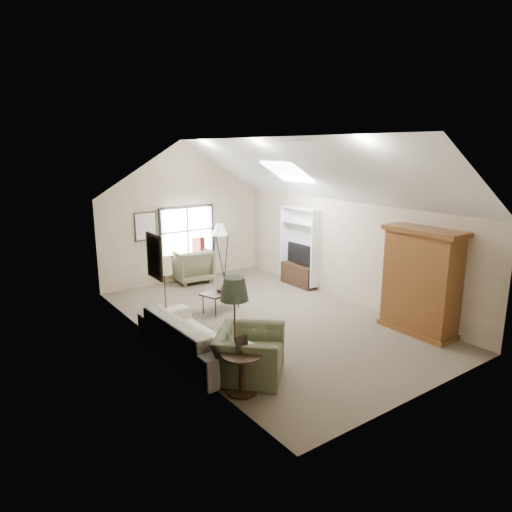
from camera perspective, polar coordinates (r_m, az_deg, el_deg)
room_shell at (r=9.71m, az=1.39°, el=9.98°), size 5.01×8.01×4.00m
window at (r=13.33m, az=-8.59°, el=3.14°), size 1.72×0.08×1.42m
skylight at (r=11.22m, az=3.99°, el=10.47°), size 0.80×1.20×0.52m
wall_art at (r=10.66m, az=-13.15°, el=1.91°), size 1.97×3.71×0.88m
armoire at (r=9.99m, az=19.93°, el=-3.01°), size 0.60×1.50×2.20m
tv_alcove at (r=12.69m, az=5.46°, el=1.33°), size 0.32×1.30×2.10m
media_console at (r=12.88m, az=5.31°, el=-2.38°), size 0.34×1.18×0.60m
tv_panel at (r=12.73m, az=5.37°, el=0.31°), size 0.05×0.90×0.55m
sofa at (r=8.62m, az=-7.77°, el=-9.90°), size 1.12×2.72×0.79m
armchair_near at (r=7.87m, az=-0.80°, el=-12.08°), size 1.62×1.63×0.80m
armchair_far at (r=13.30m, az=-8.03°, el=-1.16°), size 1.10×1.13×0.96m
coffee_table at (r=10.90m, az=-4.40°, el=-5.61°), size 1.07×0.79×0.49m
bowl at (r=10.82m, az=-4.42°, el=-4.24°), size 0.29×0.29×0.06m
side_table at (r=7.39m, az=-1.75°, el=-14.38°), size 0.69×0.69×0.68m
side_chair at (r=13.36m, az=-7.24°, el=-0.46°), size 0.61×0.61×1.23m
tripod_lamp at (r=13.42m, az=-4.53°, el=0.65°), size 0.64×0.64×1.67m
dark_lamp at (r=7.28m, az=-2.67°, el=-9.57°), size 0.46×0.46×1.88m
tan_lamp at (r=9.47m, az=-11.27°, el=-4.95°), size 0.35×0.35×1.69m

